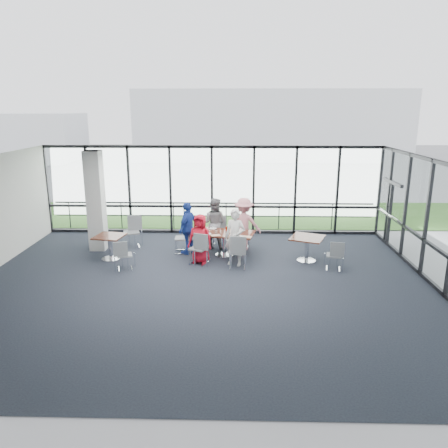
{
  "coord_description": "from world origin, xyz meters",
  "views": [
    {
      "loc": [
        0.85,
        -10.49,
        4.48
      ],
      "look_at": [
        0.51,
        2.16,
        1.1
      ],
      "focal_mm": 35.0,
      "sensor_mm": 36.0,
      "label": 1
    }
  ],
  "objects_px": {
    "side_table_left": "(110,240)",
    "diner_far_right": "(244,224)",
    "diner_near_left": "(200,239)",
    "diner_near_right": "(235,237)",
    "chair_spare_lb": "(132,232)",
    "side_table_right": "(307,241)",
    "structural_column": "(96,201)",
    "chair_main_nr": "(238,252)",
    "chair_main_fr": "(242,234)",
    "main_table": "(224,237)",
    "diner_far_left": "(214,223)",
    "chair_spare_la": "(125,255)",
    "chair_spare_r": "(334,255)",
    "diner_end": "(188,228)",
    "chair_main_fl": "(220,232)",
    "chair_main_nl": "(199,248)",
    "chair_main_end": "(183,238)"
  },
  "relations": [
    {
      "from": "structural_column",
      "to": "diner_near_left",
      "type": "height_order",
      "value": "structural_column"
    },
    {
      "from": "structural_column",
      "to": "diner_near_left",
      "type": "distance_m",
      "value": 3.73
    },
    {
      "from": "diner_end",
      "to": "chair_main_fl",
      "type": "relative_size",
      "value": 1.74
    },
    {
      "from": "diner_near_left",
      "to": "chair_main_nl",
      "type": "height_order",
      "value": "diner_near_left"
    },
    {
      "from": "side_table_right",
      "to": "diner_near_left",
      "type": "bearing_deg",
      "value": -175.88
    },
    {
      "from": "chair_spare_lb",
      "to": "diner_near_right",
      "type": "bearing_deg",
      "value": 136.07
    },
    {
      "from": "chair_main_end",
      "to": "chair_spare_la",
      "type": "height_order",
      "value": "chair_main_end"
    },
    {
      "from": "diner_near_left",
      "to": "chair_main_nr",
      "type": "xyz_separation_m",
      "value": [
        1.11,
        -0.41,
        -0.26
      ]
    },
    {
      "from": "diner_far_left",
      "to": "diner_end",
      "type": "relative_size",
      "value": 1.0
    },
    {
      "from": "main_table",
      "to": "diner_near_left",
      "type": "bearing_deg",
      "value": -124.1
    },
    {
      "from": "main_table",
      "to": "chair_main_fr",
      "type": "distance_m",
      "value": 0.96
    },
    {
      "from": "structural_column",
      "to": "side_table_right",
      "type": "distance_m",
      "value": 6.74
    },
    {
      "from": "main_table",
      "to": "chair_main_nr",
      "type": "height_order",
      "value": "chair_main_nr"
    },
    {
      "from": "diner_end",
      "to": "diner_far_right",
      "type": "bearing_deg",
      "value": 129.72
    },
    {
      "from": "side_table_left",
      "to": "chair_spare_lb",
      "type": "distance_m",
      "value": 1.28
    },
    {
      "from": "side_table_right",
      "to": "diner_near_left",
      "type": "height_order",
      "value": "diner_near_left"
    },
    {
      "from": "diner_near_right",
      "to": "chair_spare_r",
      "type": "xyz_separation_m",
      "value": [
        2.82,
        -0.31,
        -0.42
      ]
    },
    {
      "from": "diner_end",
      "to": "chair_main_nr",
      "type": "distance_m",
      "value": 2.03
    },
    {
      "from": "main_table",
      "to": "chair_main_end",
      "type": "distance_m",
      "value": 1.36
    },
    {
      "from": "structural_column",
      "to": "chair_spare_lb",
      "type": "xyz_separation_m",
      "value": [
        1.03,
        0.23,
        -1.1
      ]
    },
    {
      "from": "diner_near_right",
      "to": "chair_main_nl",
      "type": "distance_m",
      "value": 1.13
    },
    {
      "from": "diner_near_left",
      "to": "diner_near_right",
      "type": "xyz_separation_m",
      "value": [
        1.03,
        -0.15,
        0.1
      ]
    },
    {
      "from": "chair_spare_lb",
      "to": "diner_end",
      "type": "bearing_deg",
      "value": 144.35
    },
    {
      "from": "structural_column",
      "to": "chair_spare_r",
      "type": "xyz_separation_m",
      "value": [
        7.26,
        -1.67,
        -1.18
      ]
    },
    {
      "from": "chair_main_nr",
      "to": "chair_spare_r",
      "type": "relative_size",
      "value": 1.16
    },
    {
      "from": "diner_near_right",
      "to": "chair_main_fr",
      "type": "distance_m",
      "value": 1.65
    },
    {
      "from": "side_table_right",
      "to": "main_table",
      "type": "bearing_deg",
      "value": 170.06
    },
    {
      "from": "structural_column",
      "to": "side_table_right",
      "type": "xyz_separation_m",
      "value": [
        6.6,
        -0.98,
        -0.96
      ]
    },
    {
      "from": "side_table_left",
      "to": "diner_near_right",
      "type": "relative_size",
      "value": 0.57
    },
    {
      "from": "diner_near_right",
      "to": "diner_end",
      "type": "bearing_deg",
      "value": 167.72
    },
    {
      "from": "side_table_left",
      "to": "diner_far_right",
      "type": "xyz_separation_m",
      "value": [
        4.08,
        1.12,
        0.22
      ]
    },
    {
      "from": "chair_main_nr",
      "to": "chair_spare_lb",
      "type": "relative_size",
      "value": 0.97
    },
    {
      "from": "diner_near_left",
      "to": "diner_near_right",
      "type": "relative_size",
      "value": 0.88
    },
    {
      "from": "main_table",
      "to": "diner_near_right",
      "type": "distance_m",
      "value": 0.91
    },
    {
      "from": "side_table_left",
      "to": "diner_far_right",
      "type": "height_order",
      "value": "diner_far_right"
    },
    {
      "from": "chair_main_nl",
      "to": "chair_spare_la",
      "type": "bearing_deg",
      "value": -143.51
    },
    {
      "from": "diner_far_right",
      "to": "chair_main_nr",
      "type": "relative_size",
      "value": 1.75
    },
    {
      "from": "side_table_left",
      "to": "chair_main_nl",
      "type": "distance_m",
      "value": 2.75
    },
    {
      "from": "diner_near_left",
      "to": "chair_spare_la",
      "type": "bearing_deg",
      "value": -149.18
    },
    {
      "from": "side_table_left",
      "to": "chair_spare_r",
      "type": "distance_m",
      "value": 6.65
    },
    {
      "from": "diner_near_right",
      "to": "diner_far_right",
      "type": "distance_m",
      "value": 1.52
    },
    {
      "from": "chair_spare_lb",
      "to": "side_table_right",
      "type": "bearing_deg",
      "value": 148.86
    },
    {
      "from": "chair_main_nr",
      "to": "chair_main_end",
      "type": "relative_size",
      "value": 1.02
    },
    {
      "from": "side_table_left",
      "to": "diner_near_left",
      "type": "distance_m",
      "value": 2.78
    },
    {
      "from": "chair_main_nr",
      "to": "chair_main_fr",
      "type": "xyz_separation_m",
      "value": [
        0.14,
        1.85,
        0.0
      ]
    },
    {
      "from": "diner_far_right",
      "to": "chair_main_nr",
      "type": "height_order",
      "value": "diner_far_right"
    },
    {
      "from": "side_table_left",
      "to": "side_table_right",
      "type": "bearing_deg",
      "value": 0.05
    },
    {
      "from": "diner_far_left",
      "to": "chair_spare_la",
      "type": "distance_m",
      "value": 3.26
    },
    {
      "from": "diner_end",
      "to": "side_table_left",
      "type": "bearing_deg",
      "value": -50.47
    },
    {
      "from": "chair_spare_r",
      "to": "chair_main_nr",
      "type": "bearing_deg",
      "value": -168.93
    }
  ]
}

